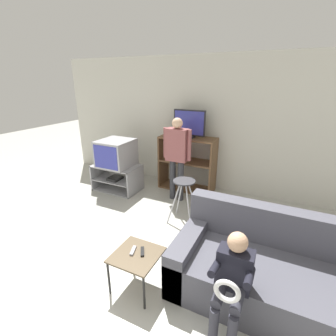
{
  "coord_description": "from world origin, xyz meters",
  "views": [
    {
      "loc": [
        1.61,
        -1.19,
        2.16
      ],
      "look_at": [
        0.11,
        1.88,
        0.9
      ],
      "focal_mm": 26.0,
      "sensor_mm": 36.0,
      "label": 1
    }
  ],
  "objects": [
    {
      "name": "couch",
      "position": [
        1.71,
        1.03,
        0.29
      ],
      "size": [
        1.99,
        0.97,
        0.87
      ],
      "color": "#4C4C56",
      "rests_on": "ground_plane"
    },
    {
      "name": "remote_control_white",
      "position": [
        0.34,
        0.56,
        0.44
      ],
      "size": [
        0.08,
        0.15,
        0.02
      ],
      "primitive_type": "cube",
      "rotation": [
        0.0,
        0.0,
        0.3
      ],
      "color": "gray",
      "rests_on": "snack_table"
    },
    {
      "name": "folding_stool",
      "position": [
        0.34,
        1.97,
        0.56
      ],
      "size": [
        0.42,
        0.38,
        0.71
      ],
      "color": "#B7B7BC",
      "rests_on": "ground_plane"
    },
    {
      "name": "snack_table",
      "position": [
        0.4,
        0.53,
        0.38
      ],
      "size": [
        0.48,
        0.48,
        0.43
      ],
      "color": "brown",
      "rests_on": "ground_plane"
    },
    {
      "name": "tv_stand",
      "position": [
        -1.35,
        2.49,
        0.26
      ],
      "size": [
        0.93,
        0.57,
        0.52
      ],
      "color": "#939399",
      "rests_on": "ground_plane"
    },
    {
      "name": "television_flat",
      "position": [
        -0.06,
        3.15,
        1.34
      ],
      "size": [
        0.63,
        0.2,
        0.53
      ],
      "color": "black",
      "rests_on": "media_shelf"
    },
    {
      "name": "person_seated_child",
      "position": [
        1.4,
        0.47,
        0.58
      ],
      "size": [
        0.33,
        0.43,
        0.98
      ],
      "color": "#2D2D38",
      "rests_on": "ground_plane"
    },
    {
      "name": "ground_plane",
      "position": [
        0.0,
        0.0,
        0.0
      ],
      "size": [
        18.0,
        18.0,
        0.0
      ],
      "primitive_type": "plane",
      "color": "#ADADA3"
    },
    {
      "name": "wall_back",
      "position": [
        0.0,
        3.46,
        1.3
      ],
      "size": [
        6.4,
        0.06,
        2.6
      ],
      "color": "beige",
      "rests_on": "ground_plane"
    },
    {
      "name": "television_main",
      "position": [
        -1.32,
        2.49,
        0.78
      ],
      "size": [
        0.62,
        0.65,
        0.52
      ],
      "color": "#9E9EA3",
      "rests_on": "tv_stand"
    },
    {
      "name": "person_standing_adult",
      "position": [
        -0.07,
        2.62,
        0.93
      ],
      "size": [
        0.53,
        0.2,
        1.54
      ],
      "color": "#2D2D33",
      "rests_on": "ground_plane"
    },
    {
      "name": "remote_control_black",
      "position": [
        0.44,
        0.59,
        0.44
      ],
      "size": [
        0.11,
        0.14,
        0.02
      ],
      "primitive_type": "cube",
      "rotation": [
        0.0,
        0.0,
        0.55
      ],
      "color": "black",
      "rests_on": "snack_table"
    },
    {
      "name": "media_shelf",
      "position": [
        -0.08,
        3.16,
        0.56
      ],
      "size": [
        1.12,
        0.46,
        1.09
      ],
      "color": "brown",
      "rests_on": "ground_plane"
    }
  ]
}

